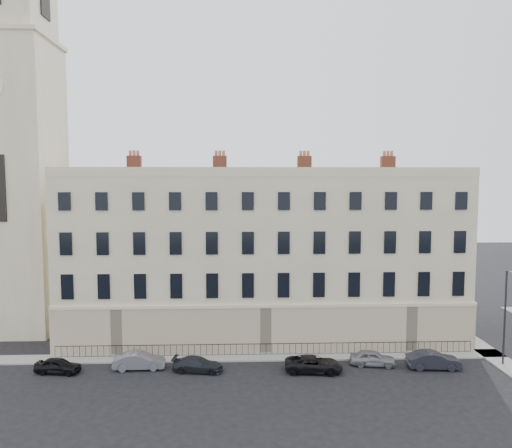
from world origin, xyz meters
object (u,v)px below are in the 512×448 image
object	(u,v)px
car_b	(139,361)
car_e	(373,358)
car_c	(198,364)
car_d	(314,364)
car_f	(433,360)
streetlamp	(506,313)
car_a	(58,366)

from	to	relation	value
car_b	car_e	bearing A→B (deg)	-92.63
car_b	car_c	bearing A→B (deg)	-101.46
car_c	car_e	bearing A→B (deg)	-78.92
car_d	car_e	bearing A→B (deg)	-71.14
car_f	streetlamp	world-z (taller)	streetlamp
car_d	car_f	distance (m)	9.48
car_c	streetlamp	size ratio (longest dim) A/B	0.51
car_e	car_b	bearing A→B (deg)	99.65
car_a	car_f	world-z (taller)	car_f
car_a	car_c	bearing A→B (deg)	-83.08
car_f	streetlamp	bearing A→B (deg)	-82.73
car_c	car_e	xyz separation A→B (m)	(13.82, 0.74, 0.05)
car_d	car_f	world-z (taller)	car_f
car_a	car_d	size ratio (longest dim) A/B	0.78
car_b	car_c	size ratio (longest dim) A/B	1.03
car_c	car_e	size ratio (longest dim) A/B	1.08
car_b	car_d	distance (m)	13.57
car_a	car_f	bearing A→B (deg)	-82.96
car_a	car_c	xyz separation A→B (m)	(10.67, -0.10, -0.03)
car_a	car_b	size ratio (longest dim) A/B	0.87
car_a	car_d	distance (m)	19.59
car_d	car_e	world-z (taller)	car_d
car_d	car_e	size ratio (longest dim) A/B	1.23
car_b	streetlamp	distance (m)	29.08
car_b	streetlamp	xyz separation A→B (m)	(28.85, -0.42, 3.59)
car_a	car_d	world-z (taller)	car_d
car_c	car_d	distance (m)	8.93
car_a	streetlamp	bearing A→B (deg)	-82.23
car_e	car_f	distance (m)	4.66
car_d	car_e	distance (m)	5.03
car_f	car_b	bearing A→B (deg)	91.29
car_a	car_b	bearing A→B (deg)	-76.82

